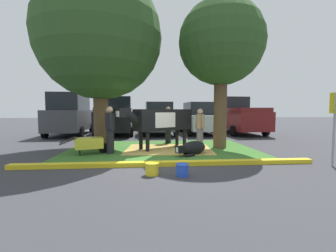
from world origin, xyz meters
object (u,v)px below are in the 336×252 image
Objects in this scene: calf_lying at (193,148)px; suv_dark_grey at (70,114)px; bucket_yellow at (152,169)px; person_handler at (168,124)px; sedan_blue at (158,119)px; cow_holstein at (161,120)px; pickup_truck_black at (116,117)px; person_visitor_near at (200,127)px; person_visitor_far at (110,129)px; shade_tree_right at (221,44)px; sedan_silver at (199,118)px; parking_sign at (335,114)px; shade_tree_left at (99,37)px; wheelbarrow at (90,143)px; pickup_truck_maroon at (236,116)px; bucket_blue at (182,170)px.

suv_dark_grey reaches higher than calf_lying.
person_handler is at bearing 80.79° from bucket_yellow.
sedan_blue is (0.54, 9.14, 0.83)m from bucket_yellow.
sedan_blue reaches higher than cow_holstein.
person_handler is at bearing -56.95° from pickup_truck_black.
pickup_truck_black reaches higher than person_visitor_near.
bucket_yellow is at bearing -99.21° from person_handler.
pickup_truck_black reaches higher than sedan_blue.
suv_dark_grey is (-3.45, 6.44, 0.38)m from person_visitor_far.
calf_lying is 2.91m from person_handler.
sedan_silver is (0.37, 5.55, -3.14)m from shade_tree_right.
person_handler is 6.17m from parking_sign.
person_visitor_far is 0.35× the size of suv_dark_grey.
wheelbarrow is at bearing -98.52° from shade_tree_left.
person_visitor_far is at bearing -61.86° from suv_dark_grey.
pickup_truck_black and pickup_truck_maroon have the same top height.
person_visitor_far is 6.74m from sedan_blue.
wheelbarrow reaches higher than calf_lying.
sedan_silver is (1.75, 6.91, 0.75)m from calf_lying.
pickup_truck_black is at bearing 175.56° from sedan_silver.
person_visitor_near is 0.79× the size of parking_sign.
sedan_silver is (8.00, 0.01, -0.29)m from suv_dark_grey.
wheelbarrow is at bearing -178.18° from person_visitor_far.
parking_sign is (6.30, -2.29, 0.52)m from person_visitor_far.
pickup_truck_maroon is at bearing 62.83° from shade_tree_right.
shade_tree_left is 1.43× the size of suv_dark_grey.
pickup_truck_black is at bearing 115.88° from calf_lying.
parking_sign reaches higher than calf_lying.
bucket_yellow is at bearing -119.13° from person_visitor_near.
wheelbarrow is 10.33m from pickup_truck_maroon.
person_handler reaches higher than person_visitor_far.
wheelbarrow is at bearing -141.20° from person_handler.
shade_tree_right is 1.25× the size of suv_dark_grey.
person_visitor_far is 0.30× the size of pickup_truck_maroon.
person_visitor_near reaches higher than calf_lying.
parking_sign is (2.96, -3.07, 0.56)m from person_visitor_near.
person_handler is (-1.97, 1.41, -3.22)m from shade_tree_right.
person_visitor_near reaches higher than bucket_yellow.
cow_holstein is at bearing 94.63° from bucket_blue.
person_visitor_far is (-4.18, -0.91, -3.23)m from shade_tree_right.
wheelbarrow is at bearing -168.68° from person_visitor_near.
sedan_silver is at bearing 0.08° from suv_dark_grey.
cow_holstein is 0.64× the size of sedan_blue.
shade_tree_left is 4.01× the size of person_handler.
wheelbarrow is (-0.17, -1.14, -3.91)m from shade_tree_left.
shade_tree_left reaches higher than cow_holstein.
shade_tree_right reaches higher than calf_lying.
cow_holstein is 0.52× the size of pickup_truck_black.
cow_holstein is 1.73× the size of person_visitor_far.
suv_dark_grey is 8.00m from sedan_silver.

